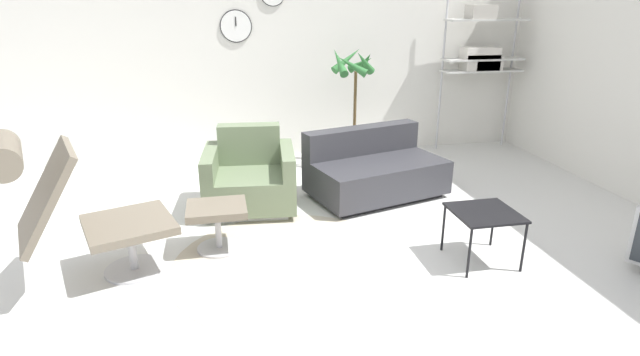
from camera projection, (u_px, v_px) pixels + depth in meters
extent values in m
plane|color=silver|center=(304.00, 256.00, 3.99)|extent=(12.00, 12.00, 0.00)
cube|color=silver|center=(264.00, 46.00, 6.14)|extent=(12.00, 0.06, 2.80)
cylinder|color=black|center=(236.00, 26.00, 5.96)|extent=(0.38, 0.01, 0.38)
cylinder|color=white|center=(236.00, 26.00, 5.96)|extent=(0.36, 0.02, 0.36)
cube|color=black|center=(236.00, 22.00, 5.93)|extent=(0.01, 0.01, 0.11)
cylinder|color=#BCB29E|center=(292.00, 264.00, 3.86)|extent=(1.87, 1.87, 0.01)
cylinder|color=#BCBCC1|center=(135.00, 269.00, 3.78)|extent=(0.56, 0.56, 0.02)
cylinder|color=#BCBCC1|center=(132.00, 249.00, 3.72)|extent=(0.06, 0.06, 0.32)
cube|color=#6B6051|center=(129.00, 224.00, 3.65)|extent=(0.77, 0.77, 0.06)
cube|color=#6B6051|center=(46.00, 195.00, 3.30)|extent=(0.60, 0.71, 0.64)
cylinder|color=#6B6051|center=(3.00, 155.00, 3.11)|extent=(0.38, 0.59, 0.21)
cylinder|color=#BCBCC1|center=(220.00, 248.00, 4.10)|extent=(0.36, 0.36, 0.02)
cylinder|color=#BCBCC1|center=(218.00, 230.00, 4.05)|extent=(0.05, 0.05, 0.31)
cube|color=#6B6051|center=(217.00, 209.00, 3.99)|extent=(0.47, 0.40, 0.06)
cube|color=silver|center=(251.00, 205.00, 4.90)|extent=(0.75, 0.70, 0.06)
cube|color=#667556|center=(250.00, 188.00, 4.83)|extent=(0.68, 0.83, 0.32)
cube|color=#667556|center=(249.00, 144.00, 4.99)|extent=(0.62, 0.23, 0.40)
cube|color=#667556|center=(288.00, 176.00, 4.83)|extent=(0.19, 0.79, 0.53)
cube|color=#667556|center=(211.00, 178.00, 4.76)|extent=(0.19, 0.79, 0.53)
cube|color=black|center=(376.00, 194.00, 5.21)|extent=(1.34, 0.98, 0.05)
cube|color=#333338|center=(376.00, 176.00, 5.14)|extent=(1.50, 1.14, 0.34)
cube|color=#333338|center=(362.00, 140.00, 5.29)|extent=(1.33, 0.56, 0.28)
cube|color=black|center=(485.00, 213.00, 3.79)|extent=(0.48, 0.48, 0.02)
cylinder|color=black|center=(469.00, 253.00, 3.62)|extent=(0.02, 0.02, 0.40)
cylinder|color=black|center=(524.00, 248.00, 3.70)|extent=(0.02, 0.02, 0.40)
cylinder|color=black|center=(443.00, 228.00, 4.02)|extent=(0.02, 0.02, 0.40)
cylinder|color=black|center=(493.00, 223.00, 4.10)|extent=(0.02, 0.02, 0.40)
cylinder|color=#333338|center=(354.00, 153.00, 6.14)|extent=(0.29, 0.29, 0.30)
cylinder|color=#382819|center=(354.00, 142.00, 6.09)|extent=(0.27, 0.27, 0.02)
cylinder|color=brown|center=(355.00, 107.00, 5.95)|extent=(0.04, 0.04, 0.85)
cone|color=#2D6B33|center=(366.00, 62.00, 5.81)|extent=(0.14, 0.32, 0.28)
cone|color=#2D6B33|center=(361.00, 64.00, 5.89)|extent=(0.31, 0.28, 0.23)
cone|color=#2D6B33|center=(347.00, 60.00, 5.91)|extent=(0.43, 0.24, 0.32)
cone|color=#2D6B33|center=(339.00, 62.00, 5.72)|extent=(0.13, 0.46, 0.32)
cone|color=#2D6B33|center=(352.00, 65.00, 5.63)|extent=(0.38, 0.28, 0.26)
cone|color=#2D6B33|center=(364.00, 62.00, 5.69)|extent=(0.32, 0.27, 0.30)
cylinder|color=#BCBCC1|center=(442.00, 72.00, 6.53)|extent=(0.03, 0.03, 2.08)
cylinder|color=#BCBCC1|center=(511.00, 70.00, 6.72)|extent=(0.03, 0.03, 2.08)
cube|color=silver|center=(482.00, 71.00, 6.51)|extent=(1.05, 0.28, 0.02)
cube|color=silver|center=(483.00, 59.00, 6.46)|extent=(1.05, 0.28, 0.02)
cube|color=silver|center=(487.00, 20.00, 6.30)|extent=(1.05, 0.28, 0.02)
cube|color=beige|center=(480.00, 62.00, 6.45)|extent=(0.47, 0.24, 0.20)
cube|color=silver|center=(480.00, 53.00, 6.41)|extent=(0.47, 0.24, 0.14)
cube|color=#B7B2A8|center=(481.00, 12.00, 6.24)|extent=(0.33, 0.24, 0.17)
cube|color=beige|center=(486.00, 63.00, 6.48)|extent=(0.37, 0.24, 0.17)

